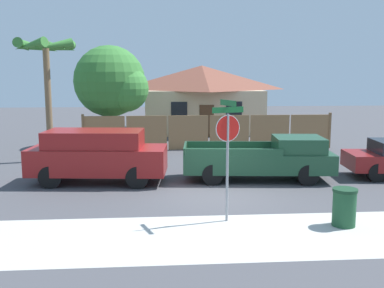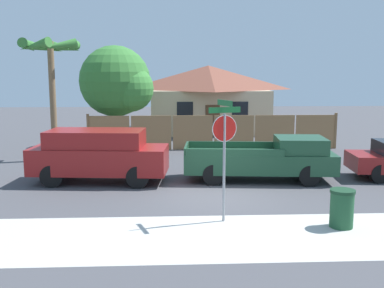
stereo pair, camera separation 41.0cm
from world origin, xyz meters
The scene contains 10 objects.
ground_plane centered at (0.00, 0.00, 0.00)m, with size 80.00×80.00×0.00m, color #47474C.
sidewalk_strip centered at (0.00, -3.60, 0.00)m, with size 36.00×3.20×0.01m.
wooden_fence centered at (0.83, 9.07, 0.90)m, with size 13.02×0.12×1.89m.
house centered at (1.22, 16.99, 2.32)m, with size 8.24×7.00×4.48m.
oak_tree centered at (-4.20, 10.65, 3.42)m, with size 4.03×3.84×5.44m.
palm_tree centered at (-6.67, 6.50, 4.66)m, with size 2.68×2.89×5.43m.
red_suv centered at (-4.00, 2.14, 1.04)m, with size 5.00×2.32×1.92m.
orange_pickup centered at (2.08, 2.11, 0.82)m, with size 5.60×2.38×1.62m.
stop_sign centered at (0.00, -2.45, 2.20)m, with size 0.86×0.78×3.24m.
trash_bin centered at (2.97, -3.08, 0.50)m, with size 0.63×0.63×0.99m.
Camera 1 is at (-1.82, -13.96, 3.92)m, focal length 42.00 mm.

